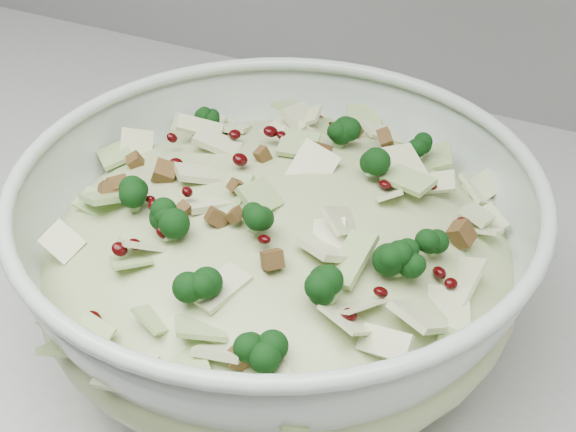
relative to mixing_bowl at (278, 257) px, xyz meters
name	(u,v)px	position (x,y,z in m)	size (l,w,h in m)	color
mixing_bowl	(278,257)	(0.00, 0.00, 0.00)	(0.41, 0.41, 0.13)	#B7C9B9
salad	(278,231)	(0.00, 0.00, 0.02)	(0.41, 0.41, 0.13)	#A5B47B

